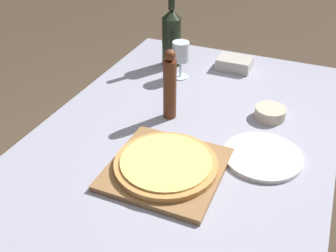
{
  "coord_description": "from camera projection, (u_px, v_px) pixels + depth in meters",
  "views": [
    {
      "loc": [
        0.38,
        -1.0,
        1.51
      ],
      "look_at": [
        -0.03,
        -0.03,
        0.8
      ],
      "focal_mm": 42.0,
      "sensor_mm": 36.0,
      "label": 1
    }
  ],
  "objects": [
    {
      "name": "dinner_plate",
      "position": [
        262.0,
        157.0,
        1.22
      ],
      "size": [
        0.25,
        0.25,
        0.01
      ],
      "color": "white",
      "rests_on": "dining_table"
    },
    {
      "name": "cutting_board",
      "position": [
        166.0,
        169.0,
        1.17
      ],
      "size": [
        0.33,
        0.33,
        0.02
      ],
      "color": "olive",
      "rests_on": "dining_table"
    },
    {
      "name": "pizza",
      "position": [
        166.0,
        163.0,
        1.16
      ],
      "size": [
        0.31,
        0.31,
        0.02
      ],
      "color": "#C68947",
      "rests_on": "cutting_board"
    },
    {
      "name": "wine_bottle",
      "position": [
        171.0,
        37.0,
        1.72
      ],
      "size": [
        0.08,
        0.08,
        0.34
      ],
      "color": "black",
      "rests_on": "dining_table"
    },
    {
      "name": "pepper_mill",
      "position": [
        170.0,
        86.0,
        1.36
      ],
      "size": [
        0.05,
        0.05,
        0.26
      ],
      "color": "#5B2D19",
      "rests_on": "dining_table"
    },
    {
      "name": "food_container",
      "position": [
        234.0,
        64.0,
        1.74
      ],
      "size": [
        0.15,
        0.11,
        0.05
      ],
      "color": "#BCB7AD",
      "rests_on": "dining_table"
    },
    {
      "name": "dining_table",
      "position": [
        181.0,
        158.0,
        1.36
      ],
      "size": [
        0.98,
        1.54,
        0.74
      ],
      "color": "#9393A8",
      "rests_on": "ground_plane"
    },
    {
      "name": "small_bowl",
      "position": [
        270.0,
        113.0,
        1.41
      ],
      "size": [
        0.11,
        0.11,
        0.04
      ],
      "color": "beige",
      "rests_on": "dining_table"
    },
    {
      "name": "wine_glass",
      "position": [
        181.0,
        53.0,
        1.63
      ],
      "size": [
        0.07,
        0.07,
        0.16
      ],
      "color": "silver",
      "rests_on": "dining_table"
    }
  ]
}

